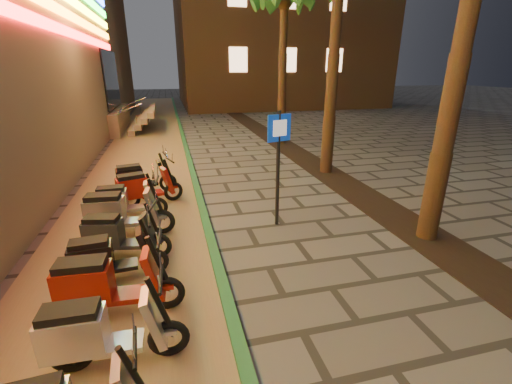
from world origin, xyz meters
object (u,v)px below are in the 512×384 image
object	(u,v)px
scooter_8	(117,234)
scooter_9	(119,213)
pedestrian_sign	(278,153)
scooter_11	(142,188)
scooter_6	(105,284)
scooter_10	(123,201)
scooter_7	(107,258)
scooter_12	(139,178)
scooter_5	(98,332)

from	to	relation	value
scooter_8	scooter_9	world-z (taller)	scooter_9
pedestrian_sign	scooter_11	size ratio (longest dim) A/B	1.55
scooter_6	scooter_10	distance (m)	3.48
scooter_9	scooter_11	size ratio (longest dim) A/B	1.08
scooter_8	scooter_9	size ratio (longest dim) A/B	0.88
scooter_7	scooter_12	xyz separation A→B (m)	(0.23, 4.33, 0.03)
scooter_6	scooter_7	xyz separation A→B (m)	(-0.10, 0.88, -0.06)
scooter_5	scooter_9	size ratio (longest dim) A/B	0.91
scooter_11	scooter_12	xyz separation A→B (m)	(-0.14, 0.94, -0.01)
scooter_10	scooter_8	bearing A→B (deg)	-88.55
scooter_6	scooter_11	size ratio (longest dim) A/B	1.04
scooter_10	scooter_12	xyz separation A→B (m)	(0.25, 1.73, 0.02)
scooter_7	scooter_8	bearing A→B (deg)	81.00
scooter_9	scooter_12	bearing A→B (deg)	90.14
scooter_8	scooter_10	distance (m)	1.79
scooter_5	scooter_8	xyz separation A→B (m)	(-0.11, 2.64, -0.02)
scooter_7	scooter_11	xyz separation A→B (m)	(0.37, 3.39, 0.04)
scooter_12	scooter_11	bearing A→B (deg)	-91.78
scooter_7	scooter_5	bearing A→B (deg)	-90.04
scooter_5	scooter_10	world-z (taller)	scooter_5
scooter_6	scooter_7	world-z (taller)	scooter_6
scooter_10	scooter_12	distance (m)	1.74
scooter_9	scooter_7	bearing A→B (deg)	-84.51
scooter_11	scooter_6	bearing A→B (deg)	-111.26
scooter_8	pedestrian_sign	bearing A→B (deg)	24.33
scooter_5	scooter_8	distance (m)	2.64
pedestrian_sign	scooter_7	size ratio (longest dim) A/B	1.67
scooter_8	scooter_10	xyz separation A→B (m)	(-0.07, 1.79, -0.00)
scooter_10	scooter_11	bearing A→B (deg)	62.87
scooter_11	scooter_5	bearing A→B (deg)	-109.94
scooter_9	scooter_12	size ratio (longest dim) A/B	1.10
scooter_6	scooter_9	size ratio (longest dim) A/B	0.96
scooter_7	scooter_9	bearing A→B (deg)	85.07
scooter_5	scooter_11	world-z (taller)	scooter_11
scooter_5	scooter_8	size ratio (longest dim) A/B	1.04
scooter_10	scooter_12	world-z (taller)	scooter_12
scooter_7	scooter_10	bearing A→B (deg)	85.29
scooter_5	scooter_12	world-z (taller)	scooter_5
pedestrian_sign	scooter_12	size ratio (longest dim) A/B	1.57
scooter_12	scooter_9	bearing A→B (deg)	-105.37
pedestrian_sign	scooter_8	world-z (taller)	pedestrian_sign
pedestrian_sign	scooter_10	world-z (taller)	pedestrian_sign
scooter_5	scooter_7	xyz separation A→B (m)	(-0.16, 1.82, -0.03)
scooter_8	scooter_9	xyz separation A→B (m)	(-0.06, 0.92, 0.07)
scooter_5	scooter_6	distance (m)	0.95
scooter_6	scooter_11	xyz separation A→B (m)	(0.27, 4.26, -0.02)
pedestrian_sign	scooter_6	size ratio (longest dim) A/B	1.48
scooter_6	scooter_10	world-z (taller)	scooter_6
scooter_8	scooter_9	distance (m)	0.92
scooter_11	scooter_9	bearing A→B (deg)	-120.41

